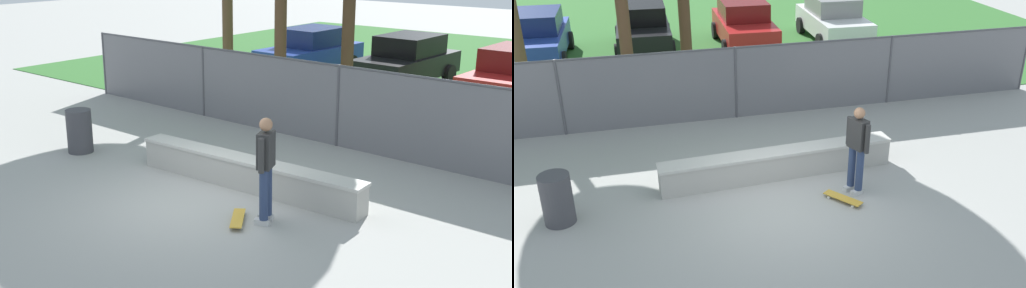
{
  "view_description": "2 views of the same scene",
  "coord_description": "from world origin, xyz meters",
  "views": [
    {
      "loc": [
        7.87,
        -7.67,
        4.49
      ],
      "look_at": [
        0.45,
        1.14,
        0.94
      ],
      "focal_mm": 45.71,
      "sensor_mm": 36.0,
      "label": 1
    },
    {
      "loc": [
        -2.68,
        -9.1,
        5.81
      ],
      "look_at": [
        -0.14,
        0.58,
        1.06
      ],
      "focal_mm": 40.08,
      "sensor_mm": 36.0,
      "label": 2
    }
  ],
  "objects": [
    {
      "name": "grass_strip",
      "position": [
        0.0,
        14.86,
        0.01
      ],
      "size": [
        29.14,
        20.0,
        0.02
      ],
      "primitive_type": "cube",
      "color": "#336B2D",
      "rests_on": "ground"
    },
    {
      "name": "car_blue",
      "position": [
        -5.49,
        11.2,
        0.84
      ],
      "size": [
        2.11,
        4.25,
        1.66
      ],
      "color": "#233D9E",
      "rests_on": "ground"
    },
    {
      "name": "concrete_ledge",
      "position": [
        0.19,
        1.16,
        0.3
      ],
      "size": [
        5.03,
        0.77,
        0.6
      ],
      "color": "#A8A59E",
      "rests_on": "ground"
    },
    {
      "name": "car_black",
      "position": [
        -1.95,
        11.65,
        0.84
      ],
      "size": [
        2.11,
        4.25,
        1.66
      ],
      "color": "black",
      "rests_on": "ground"
    },
    {
      "name": "chainlink_fence",
      "position": [
        0.0,
        4.56,
        1.03
      ],
      "size": [
        17.21,
        0.07,
        1.9
      ],
      "color": "#4C4C51",
      "rests_on": "ground"
    },
    {
      "name": "trash_bin",
      "position": [
        -4.15,
        0.47,
        0.49
      ],
      "size": [
        0.56,
        0.56,
        0.97
      ],
      "primitive_type": "cylinder",
      "color": "#3F3F44",
      "rests_on": "ground"
    },
    {
      "name": "skateboarder",
      "position": [
        1.5,
        0.14,
        1.01
      ],
      "size": [
        0.38,
        0.56,
        1.82
      ],
      "color": "beige",
      "rests_on": "ground"
    },
    {
      "name": "ground_plane",
      "position": [
        0.0,
        0.0,
        0.0
      ],
      "size": [
        80.0,
        80.0,
        0.0
      ],
      "primitive_type": "plane",
      "color": "#9E9E99"
    },
    {
      "name": "skateboard",
      "position": [
        1.14,
        -0.16,
        0.07
      ],
      "size": [
        0.63,
        0.76,
        0.09
      ],
      "color": "gold",
      "rests_on": "ground"
    }
  ]
}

